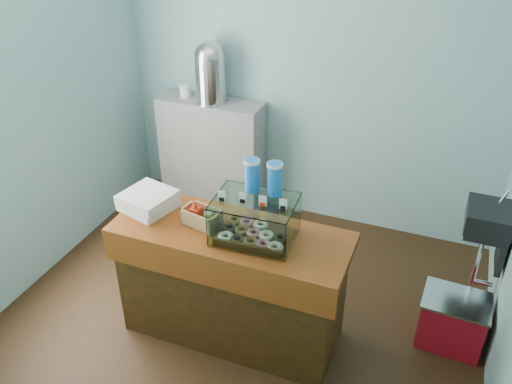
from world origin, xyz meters
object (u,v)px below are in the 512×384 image
at_px(counter, 232,283).
at_px(display_case, 256,214).
at_px(red_cooler, 452,321).
at_px(coffee_urn, 210,70).

relative_size(counter, display_case, 2.97).
distance_m(display_case, red_cooler, 1.64).
bearing_deg(coffee_urn, red_cooler, -24.68).
relative_size(coffee_urn, red_cooler, 1.20).
xyz_separation_m(display_case, coffee_urn, (-1.05, 1.54, 0.33)).
distance_m(coffee_urn, red_cooler, 2.86).
height_order(display_case, red_cooler, display_case).
xyz_separation_m(counter, red_cooler, (1.49, 0.48, -0.26)).
bearing_deg(coffee_urn, display_case, -55.81).
height_order(counter, display_case, display_case).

